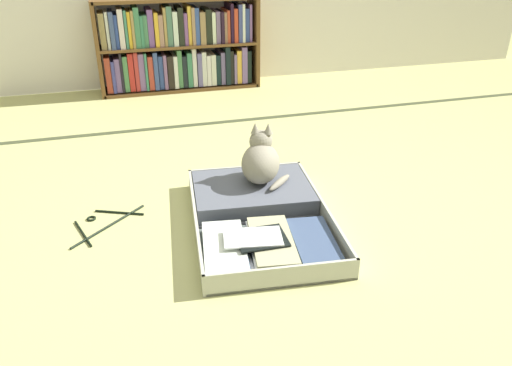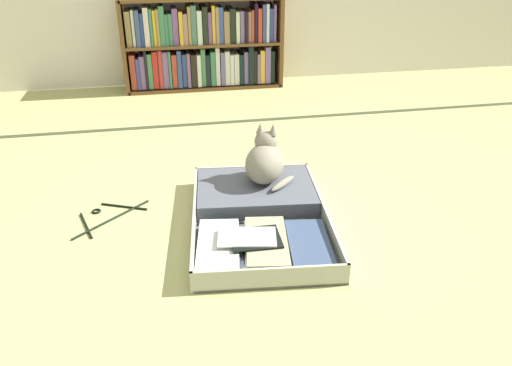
{
  "view_description": "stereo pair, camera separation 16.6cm",
  "coord_description": "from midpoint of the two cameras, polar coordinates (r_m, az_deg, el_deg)",
  "views": [
    {
      "loc": [
        -0.62,
        -1.72,
        1.13
      ],
      "look_at": [
        -0.1,
        0.08,
        0.19
      ],
      "focal_mm": 34.77,
      "sensor_mm": 36.0,
      "label": 1
    },
    {
      "loc": [
        -0.45,
        -1.76,
        1.13
      ],
      "look_at": [
        -0.1,
        0.08,
        0.19
      ],
      "focal_mm": 34.77,
      "sensor_mm": 36.0,
      "label": 2
    }
  ],
  "objects": [
    {
      "name": "ground_plane",
      "position": [
        2.14,
        0.83,
        -5.1
      ],
      "size": [
        10.0,
        10.0,
        0.0
      ],
      "primitive_type": "plane",
      "color": "tan"
    },
    {
      "name": "tatami_border",
      "position": [
        3.34,
        -6.01,
        6.91
      ],
      "size": [
        4.8,
        0.05,
        0.0
      ],
      "color": "#3E452B",
      "rests_on": "ground_plane"
    },
    {
      "name": "bookshelf",
      "position": [
        4.08,
        -10.19,
        15.13
      ],
      "size": [
        1.25,
        0.28,
        0.7
      ],
      "color": "brown",
      "rests_on": "ground_plane"
    },
    {
      "name": "open_suitcase",
      "position": [
        2.18,
        -2.01,
        -3.39
      ],
      "size": [
        0.66,
        0.92,
        0.09
      ],
      "color": "#B8B9A6",
      "rests_on": "ground_plane"
    },
    {
      "name": "black_cat",
      "position": [
        2.3,
        -1.47,
        2.56
      ],
      "size": [
        0.27,
        0.29,
        0.27
      ],
      "color": "gray",
      "rests_on": "open_suitcase"
    },
    {
      "name": "clothes_hanger",
      "position": [
        2.28,
        -19.18,
        -4.44
      ],
      "size": [
        0.32,
        0.3,
        0.01
      ],
      "color": "black",
      "rests_on": "ground_plane"
    }
  ]
}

